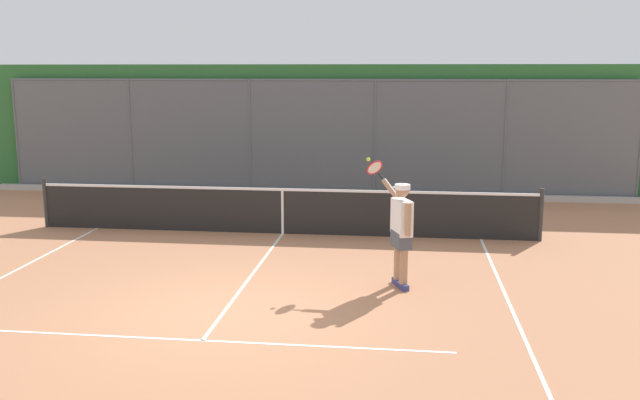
{
  "coord_description": "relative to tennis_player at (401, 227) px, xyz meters",
  "views": [
    {
      "loc": [
        -2.49,
        8.99,
        3.38
      ],
      "look_at": [
        -0.99,
        -3.24,
        1.05
      ],
      "focal_mm": 38.86,
      "sensor_mm": 36.0,
      "label": 1
    }
  ],
  "objects": [
    {
      "name": "tennis_player",
      "position": [
        0.0,
        0.0,
        0.0
      ],
      "size": [
        0.82,
        1.22,
        1.94
      ],
      "rotation": [
        0.0,
        0.0,
        -1.21
      ],
      "color": "navy",
      "rests_on": "ground"
    },
    {
      "name": "tennis_net",
      "position": [
        2.46,
        -3.31,
        -0.47
      ],
      "size": [
        10.52,
        0.09,
        1.07
      ],
      "color": "#2D2D2D",
      "rests_on": "ground"
    },
    {
      "name": "ground_plane",
      "position": [
        2.46,
        1.59,
        -0.96
      ],
      "size": [
        60.0,
        60.0,
        0.0
      ],
      "primitive_type": "plane",
      "color": "#B27551"
    },
    {
      "name": "court_line_markings",
      "position": [
        2.46,
        2.8,
        -0.96
      ],
      "size": [
        8.19,
        10.68,
        0.01
      ],
      "color": "white",
      "rests_on": "ground"
    },
    {
      "name": "fence_backdrop",
      "position": [
        2.46,
        -8.52,
        0.78
      ],
      "size": [
        19.95,
        1.37,
        3.51
      ],
      "color": "#565B60",
      "rests_on": "ground"
    }
  ]
}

